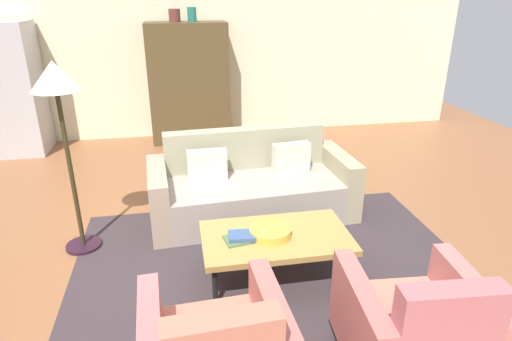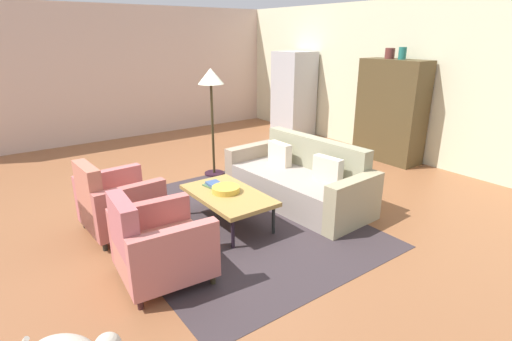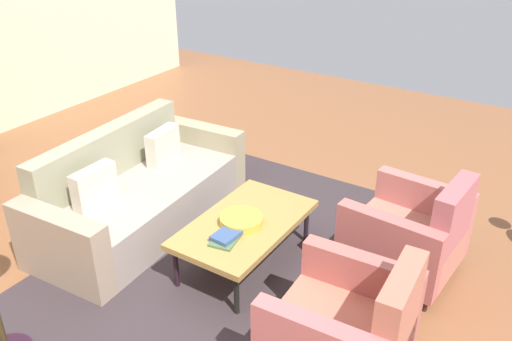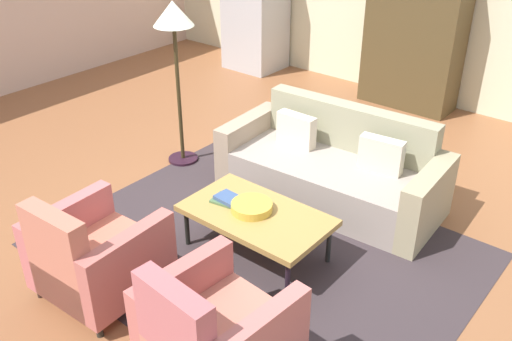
# 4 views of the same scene
# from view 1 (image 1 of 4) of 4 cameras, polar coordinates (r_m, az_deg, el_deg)

# --- Properties ---
(ground_plane) EXTENTS (10.89, 10.89, 0.00)m
(ground_plane) POSITION_cam_1_polar(r_m,az_deg,el_deg) (4.09, -5.77, -10.79)
(ground_plane) COLOR brown
(wall_back) EXTENTS (9.07, 0.12, 2.80)m
(wall_back) POSITION_cam_1_polar(r_m,az_deg,el_deg) (7.17, -8.97, 15.61)
(wall_back) COLOR beige
(wall_back) RESTS_ON ground
(area_rug) EXTENTS (3.40, 2.60, 0.01)m
(area_rug) POSITION_cam_1_polar(r_m,az_deg,el_deg) (3.83, 2.35, -13.13)
(area_rug) COLOR #372E31
(area_rug) RESTS_ON ground
(couch) EXTENTS (2.15, 1.02, 0.86)m
(couch) POSITION_cam_1_polar(r_m,az_deg,el_deg) (4.65, -0.72, -2.21)
(couch) COLOR gray
(couch) RESTS_ON ground
(coffee_table) EXTENTS (1.20, 0.70, 0.40)m
(coffee_table) POSITION_cam_1_polar(r_m,az_deg,el_deg) (3.59, 2.61, -8.90)
(coffee_table) COLOR black
(coffee_table) RESTS_ON ground
(armchair_right) EXTENTS (0.86, 0.86, 0.88)m
(armchair_right) POSITION_cam_1_polar(r_m,az_deg,el_deg) (2.93, 20.28, -19.43)
(armchair_right) COLOR #3B241D
(armchair_right) RESTS_ON ground
(fruit_bowl) EXTENTS (0.34, 0.34, 0.07)m
(fruit_bowl) POSITION_cam_1_polar(r_m,az_deg,el_deg) (3.55, 1.86, -8.01)
(fruit_bowl) COLOR gold
(fruit_bowl) RESTS_ON coffee_table
(book_stack) EXTENTS (0.30, 0.22, 0.05)m
(book_stack) POSITION_cam_1_polar(r_m,az_deg,el_deg) (3.50, -1.85, -8.69)
(book_stack) COLOR #4D6F45
(book_stack) RESTS_ON coffee_table
(cabinet) EXTENTS (1.20, 0.51, 1.80)m
(cabinet) POSITION_cam_1_polar(r_m,az_deg,el_deg) (6.91, -8.74, 11.15)
(cabinet) COLOR #4E3E23
(cabinet) RESTS_ON ground
(vase_tall) EXTENTS (0.17, 0.17, 0.18)m
(vase_tall) POSITION_cam_1_polar(r_m,az_deg,el_deg) (6.78, -10.60, 19.29)
(vase_tall) COLOR brown
(vase_tall) RESTS_ON cabinet
(vase_round) EXTENTS (0.13, 0.13, 0.20)m
(vase_round) POSITION_cam_1_polar(r_m,az_deg,el_deg) (6.78, -8.37, 19.52)
(vase_round) COLOR #216F63
(vase_round) RESTS_ON cabinet
(refrigerator) EXTENTS (0.80, 0.73, 1.85)m
(refrigerator) POSITION_cam_1_polar(r_m,az_deg,el_deg) (7.18, -29.51, 9.16)
(refrigerator) COLOR #B7BABF
(refrigerator) RESTS_ON ground
(floor_lamp) EXTENTS (0.40, 0.40, 1.72)m
(floor_lamp) POSITION_cam_1_polar(r_m,az_deg,el_deg) (3.95, -24.52, 8.96)
(floor_lamp) COLOR black
(floor_lamp) RESTS_ON ground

